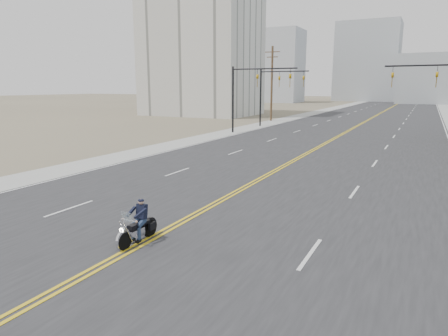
% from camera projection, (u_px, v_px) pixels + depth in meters
% --- Properties ---
extents(ground_plane, '(400.00, 400.00, 0.00)m').
position_uv_depth(ground_plane, '(86.00, 275.00, 10.66)').
color(ground_plane, '#776D56').
rests_on(ground_plane, ground).
extents(road, '(20.00, 200.00, 0.01)m').
position_uv_depth(road, '(379.00, 114.00, 71.84)').
color(road, '#303033').
rests_on(road, ground).
extents(sidewalk_left, '(3.00, 200.00, 0.01)m').
position_uv_depth(sidewalk_left, '(315.00, 112.00, 76.92)').
color(sidewalk_left, '#A5A5A0').
rests_on(sidewalk_left, ground).
extents(traffic_mast_left, '(7.10, 0.26, 7.00)m').
position_uv_depth(traffic_mast_left, '(250.00, 86.00, 41.60)').
color(traffic_mast_left, black).
rests_on(traffic_mast_left, ground).
extents(traffic_mast_right, '(7.10, 0.26, 7.00)m').
position_uv_depth(traffic_mast_right, '(446.00, 86.00, 33.66)').
color(traffic_mast_right, black).
rests_on(traffic_mast_right, ground).
extents(traffic_mast_far, '(6.10, 0.26, 7.00)m').
position_uv_depth(traffic_mast_far, '(274.00, 87.00, 48.76)').
color(traffic_mast_far, black).
rests_on(traffic_mast_far, ground).
extents(utility_pole_left, '(2.20, 0.30, 10.50)m').
position_uv_depth(utility_pole_left, '(272.00, 82.00, 57.04)').
color(utility_pole_left, brown).
rests_on(utility_pole_left, ground).
extents(apartment_block, '(18.00, 14.00, 30.00)m').
position_uv_depth(apartment_block, '(202.00, 26.00, 68.10)').
color(apartment_block, silver).
rests_on(apartment_block, ground).
extents(haze_bldg_a, '(14.00, 12.00, 22.00)m').
position_uv_depth(haze_bldg_a, '(278.00, 67.00, 124.44)').
color(haze_bldg_a, '#B7BCC6').
rests_on(haze_bldg_a, ground).
extents(haze_bldg_b, '(18.00, 14.00, 14.00)m').
position_uv_depth(haze_bldg_b, '(431.00, 79.00, 114.96)').
color(haze_bldg_b, '#ADB2B7').
rests_on(haze_bldg_b, ground).
extents(haze_bldg_d, '(20.00, 15.00, 26.00)m').
position_uv_depth(haze_bldg_d, '(367.00, 62.00, 135.72)').
color(haze_bldg_d, '#ADB2B7').
rests_on(haze_bldg_d, ground).
extents(haze_bldg_f, '(12.00, 12.00, 16.00)m').
position_uv_depth(haze_bldg_f, '(253.00, 78.00, 144.79)').
color(haze_bldg_f, '#ADB2B7').
rests_on(haze_bldg_f, ground).
extents(motorcyclist, '(0.77, 1.81, 1.41)m').
position_uv_depth(motorcyclist, '(137.00, 222.00, 12.69)').
color(motorcyclist, black).
rests_on(motorcyclist, ground).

